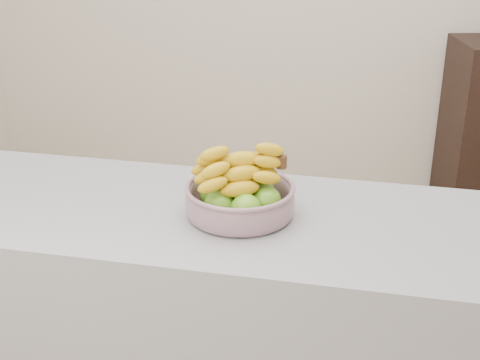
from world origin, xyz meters
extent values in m
cube|color=gray|center=(0.00, -0.38, 0.45)|extent=(2.00, 0.60, 0.90)
cylinder|color=#919BAE|center=(0.14, -0.38, 0.91)|extent=(0.25, 0.25, 0.01)
torus|color=#919BAE|center=(0.14, -0.38, 0.98)|extent=(0.29, 0.29, 0.01)
sphere|color=#4B8C18|center=(0.17, -0.44, 0.95)|extent=(0.08, 0.08, 0.08)
sphere|color=#4B8C18|center=(0.21, -0.39, 0.95)|extent=(0.08, 0.08, 0.08)
sphere|color=#4B8C18|center=(0.18, -0.32, 0.95)|extent=(0.08, 0.08, 0.08)
sphere|color=#4B8C18|center=(0.11, -0.31, 0.95)|extent=(0.08, 0.08, 0.08)
sphere|color=#4B8C18|center=(0.07, -0.37, 0.95)|extent=(0.08, 0.08, 0.08)
sphere|color=#4B8C18|center=(0.10, -0.44, 0.95)|extent=(0.08, 0.08, 0.08)
ellipsoid|color=yellow|center=(0.15, -0.42, 1.00)|extent=(0.18, 0.13, 0.04)
ellipsoid|color=yellow|center=(0.13, -0.38, 1.00)|extent=(0.18, 0.11, 0.04)
ellipsoid|color=yellow|center=(0.11, -0.34, 1.00)|extent=(0.19, 0.09, 0.04)
ellipsoid|color=yellow|center=(0.15, -0.40, 1.03)|extent=(0.17, 0.14, 0.04)
ellipsoid|color=yellow|center=(0.13, -0.36, 1.03)|extent=(0.19, 0.08, 0.04)
ellipsoid|color=yellow|center=(0.14, -0.38, 1.06)|extent=(0.18, 0.11, 0.04)
cylinder|color=#432915|center=(0.24, -0.33, 1.04)|extent=(0.03, 0.03, 0.03)
camera|label=1|loc=(0.48, -1.92, 1.68)|focal=50.00mm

